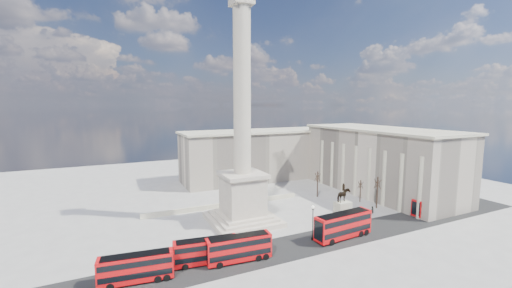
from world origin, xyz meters
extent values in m
plane|color=#A1A099|center=(0.00, 0.00, 0.00)|extent=(180.00, 180.00, 0.00)
cube|color=#242424|center=(5.00, -10.00, 0.00)|extent=(120.00, 9.00, 0.01)
cube|color=beige|center=(0.00, 5.00, 0.50)|extent=(14.00, 14.00, 1.00)
cube|color=beige|center=(0.00, 5.00, 1.25)|extent=(12.00, 12.00, 0.50)
cube|color=beige|center=(0.00, 5.00, 1.75)|extent=(10.00, 10.00, 0.50)
cube|color=beige|center=(0.00, 5.00, 6.00)|extent=(8.00, 8.00, 8.00)
cube|color=beige|center=(0.00, 5.00, 10.40)|extent=(9.00, 9.00, 0.80)
cylinder|color=beige|center=(0.00, 5.00, 27.80)|extent=(3.60, 3.60, 34.00)
cube|color=beige|center=(0.00, 5.00, 45.40)|extent=(4.20, 4.20, 1.20)
cube|color=beige|center=(0.00, 16.00, 0.55)|extent=(40.00, 0.60, 1.10)
cube|color=beige|center=(45.00, 10.00, 9.00)|extent=(18.00, 45.00, 18.00)
cube|color=beige|center=(45.00, 10.00, 18.30)|extent=(19.00, 46.00, 0.60)
cube|color=beige|center=(20.00, 40.00, 8.00)|extent=(50.00, 16.00, 16.00)
cube|color=beige|center=(20.00, 40.00, 16.30)|extent=(51.00, 17.00, 0.60)
cube|color=red|center=(-12.36, -9.23, 2.18)|extent=(10.30, 3.65, 3.71)
cube|color=black|center=(-12.36, -9.23, 1.51)|extent=(9.91, 3.65, 0.82)
cube|color=black|center=(-12.36, -9.23, 3.16)|extent=(9.91, 3.65, 0.82)
cube|color=black|center=(-12.36, -9.23, 4.06)|extent=(9.27, 3.28, 0.05)
cylinder|color=black|center=(-15.65, -8.77, 0.50)|extent=(1.33, 2.53, 1.01)
cylinder|color=black|center=(-9.56, -9.61, 0.50)|extent=(1.33, 2.53, 1.01)
cylinder|color=black|center=(-8.36, -9.78, 0.50)|extent=(1.33, 2.53, 1.01)
cube|color=red|center=(-7.31, -10.76, 2.28)|extent=(10.73, 3.21, 3.89)
cube|color=black|center=(-7.31, -10.76, 1.59)|extent=(10.31, 3.24, 0.87)
cube|color=black|center=(-7.31, -10.76, 3.32)|extent=(10.31, 3.24, 0.87)
cube|color=black|center=(-7.31, -10.76, 4.26)|extent=(9.66, 2.89, 0.06)
cylinder|color=black|center=(-10.79, -10.49, 0.53)|extent=(1.25, 2.60, 1.06)
cylinder|color=black|center=(-4.36, -10.99, 0.53)|extent=(1.25, 2.60, 1.06)
cylinder|color=black|center=(-3.09, -11.08, 0.53)|extent=(1.25, 2.60, 1.06)
cube|color=red|center=(13.89, -10.96, 2.62)|extent=(12.29, 3.64, 4.46)
cube|color=black|center=(13.89, -10.96, 1.82)|extent=(11.81, 3.66, 0.99)
cube|color=black|center=(13.89, -10.96, 3.80)|extent=(11.81, 3.66, 0.99)
cube|color=black|center=(13.89, -10.96, 4.88)|extent=(11.06, 3.27, 0.07)
cylinder|color=black|center=(9.90, -11.25, 0.61)|extent=(1.42, 2.96, 1.21)
cylinder|color=black|center=(17.28, -10.71, 0.61)|extent=(1.42, 2.96, 1.21)
cylinder|color=black|center=(18.73, -10.60, 0.61)|extent=(1.42, 2.96, 1.21)
cube|color=red|center=(40.78, -9.27, 2.21)|extent=(10.35, 2.94, 3.77)
cube|color=black|center=(40.78, -9.27, 1.53)|extent=(9.95, 2.97, 0.84)
cube|color=black|center=(40.78, -9.27, 3.21)|extent=(9.95, 2.97, 0.84)
cube|color=black|center=(40.78, -9.27, 4.12)|extent=(9.32, 2.64, 0.06)
cylinder|color=black|center=(37.41, -9.47, 0.51)|extent=(1.17, 2.50, 1.02)
cylinder|color=black|center=(43.64, -9.10, 0.51)|extent=(1.17, 2.50, 1.02)
cylinder|color=black|center=(44.87, -9.02, 0.51)|extent=(1.17, 2.50, 1.02)
cube|color=red|center=(-22.77, -10.11, 2.20)|extent=(10.39, 3.56, 3.75)
cube|color=black|center=(-22.77, -10.11, 1.53)|extent=(9.99, 3.57, 0.83)
cube|color=black|center=(-22.77, -10.11, 3.19)|extent=(9.99, 3.57, 0.83)
cube|color=black|center=(-22.77, -10.11, 4.10)|extent=(9.35, 3.20, 0.06)
cylinder|color=black|center=(-26.10, -9.69, 0.51)|extent=(1.31, 2.54, 1.02)
cylinder|color=black|center=(-19.94, -10.46, 0.51)|extent=(1.31, 2.54, 1.02)
cylinder|color=black|center=(-18.73, -10.61, 0.51)|extent=(1.31, 2.54, 1.02)
cylinder|color=black|center=(8.12, -9.25, 0.26)|extent=(0.45, 0.45, 0.51)
cylinder|color=black|center=(8.12, -9.25, 3.06)|extent=(0.16, 0.16, 6.13)
cylinder|color=black|center=(8.12, -9.25, 6.02)|extent=(0.31, 0.31, 0.31)
sphere|color=silver|center=(8.12, -9.25, 6.38)|extent=(0.57, 0.57, 0.57)
cube|color=beige|center=(19.20, -4.65, 0.26)|extent=(4.17, 3.13, 0.52)
cube|color=beige|center=(19.20, -4.65, 2.29)|extent=(3.34, 2.29, 4.59)
imported|color=black|center=(19.20, -4.65, 5.99)|extent=(3.63, 2.44, 2.81)
cylinder|color=black|center=(19.20, -4.65, 7.70)|extent=(0.52, 0.52, 1.25)
sphere|color=black|center=(19.20, -4.65, 8.45)|extent=(0.38, 0.38, 0.38)
cylinder|color=#332319|center=(33.16, -0.76, 3.91)|extent=(0.31, 0.31, 7.82)
cylinder|color=#332319|center=(33.10, 4.77, 2.91)|extent=(0.27, 0.27, 5.82)
cylinder|color=#332319|center=(25.78, 13.31, 3.55)|extent=(0.30, 0.30, 7.10)
imported|color=#232722|center=(19.11, -6.50, 0.81)|extent=(0.70, 0.61, 1.63)
imported|color=#232722|center=(29.20, -3.21, 0.88)|extent=(1.02, 0.91, 1.76)
imported|color=#232722|center=(17.68, -5.40, 0.91)|extent=(1.07, 1.07, 1.82)
camera|label=1|loc=(-25.32, -55.32, 25.10)|focal=22.00mm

